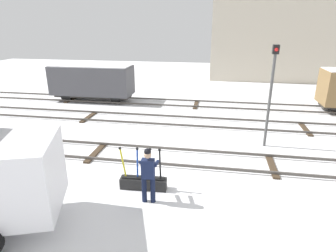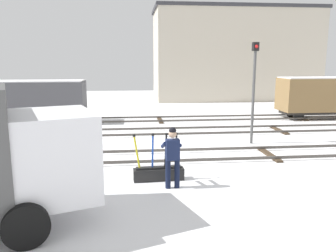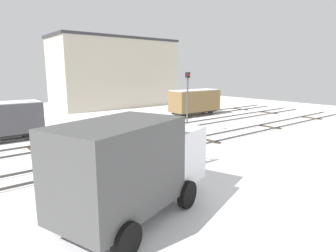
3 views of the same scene
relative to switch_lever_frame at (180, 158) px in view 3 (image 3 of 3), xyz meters
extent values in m
plane|color=white|center=(0.89, 2.28, -0.25)|extent=(60.00, 60.00, 0.00)
cube|color=#4C4742|center=(0.89, 1.56, -0.12)|extent=(44.00, 0.07, 0.10)
cube|color=#4C4742|center=(0.89, 3.00, -0.12)|extent=(44.00, 0.07, 0.10)
cube|color=#423323|center=(-2.63, 2.28, -0.21)|extent=(0.24, 1.94, 0.08)
cube|color=#423323|center=(4.41, 2.28, -0.21)|extent=(0.24, 1.94, 0.08)
cube|color=#423323|center=(11.45, 2.28, -0.21)|extent=(0.24, 1.94, 0.08)
cube|color=#423323|center=(18.49, 2.28, -0.21)|extent=(0.24, 1.94, 0.08)
cube|color=#4C4742|center=(0.89, 6.02, -0.12)|extent=(44.00, 0.07, 0.10)
cube|color=#4C4742|center=(0.89, 7.46, -0.12)|extent=(44.00, 0.07, 0.10)
cube|color=#423323|center=(-4.97, 6.74, -0.21)|extent=(0.24, 1.94, 0.08)
cube|color=#423323|center=(6.76, 6.74, -0.21)|extent=(0.24, 1.94, 0.08)
cube|color=#423323|center=(18.49, 6.74, -0.21)|extent=(0.24, 1.94, 0.08)
cube|color=#4C4742|center=(0.89, 9.69, -0.12)|extent=(44.00, 0.07, 0.10)
cube|color=#4C4742|center=(0.89, 11.13, -0.12)|extent=(44.00, 0.07, 0.10)
cube|color=#423323|center=(0.89, 10.41, -0.21)|extent=(0.24, 1.94, 0.08)
cube|color=#423323|center=(9.69, 10.41, -0.21)|extent=(0.24, 1.94, 0.08)
cube|color=#423323|center=(18.49, 10.41, -0.21)|extent=(0.24, 1.94, 0.08)
cube|color=black|center=(0.00, 0.00, -0.07)|extent=(1.54, 0.44, 0.36)
cube|color=black|center=(0.00, 0.00, 0.14)|extent=(1.38, 0.28, 0.06)
cylinder|color=yellow|center=(-0.64, -0.04, 0.63)|extent=(0.21, 0.07, 1.05)
sphere|color=black|center=(-0.72, -0.04, 1.15)|extent=(0.09, 0.09, 0.09)
cylinder|color=#1E47B7|center=(-0.18, -0.01, 0.63)|extent=(0.08, 0.06, 1.05)
sphere|color=black|center=(-0.17, -0.01, 1.16)|extent=(0.09, 0.09, 0.09)
cylinder|color=black|center=(0.22, 0.01, 0.63)|extent=(0.11, 0.06, 1.05)
sphere|color=black|center=(0.24, 0.01, 1.16)|extent=(0.09, 0.09, 0.09)
cylinder|color=black|center=(0.56, 0.03, 0.63)|extent=(0.09, 0.06, 1.05)
sphere|color=black|center=(0.54, 0.03, 1.16)|extent=(0.09, 0.09, 0.09)
cylinder|color=#111831|center=(0.21, -0.70, 0.16)|extent=(0.15, 0.15, 0.83)
cylinder|color=#111831|center=(0.47, -0.69, 0.16)|extent=(0.15, 0.15, 0.83)
cube|color=#192347|center=(0.34, -0.70, 0.87)|extent=(0.39, 0.26, 0.59)
sphere|color=tan|center=(0.34, -0.70, 1.31)|extent=(0.22, 0.22, 0.22)
sphere|color=black|center=(0.34, -0.70, 1.41)|extent=(0.20, 0.20, 0.20)
cylinder|color=#192347|center=(0.12, -0.45, 0.95)|extent=(0.14, 0.56, 0.31)
cylinder|color=#192347|center=(0.54, -0.42, 0.91)|extent=(0.14, 0.57, 0.24)
cube|color=silver|center=(-2.61, -2.32, 1.25)|extent=(2.48, 2.61, 1.90)
cube|color=black|center=(-1.75, -2.02, 1.58)|extent=(0.62, 1.70, 0.76)
cube|color=#4C4C4C|center=(-5.08, -3.18, 1.55)|extent=(4.23, 3.29, 2.50)
cylinder|color=black|center=(-2.81, -3.58, 0.20)|extent=(0.93, 0.53, 0.90)
cylinder|color=black|center=(-3.55, -1.46, 0.20)|extent=(0.93, 0.53, 0.90)
cylinder|color=black|center=(-5.68, -4.57, 0.20)|extent=(0.93, 0.53, 0.90)
cylinder|color=black|center=(-6.41, -2.45, 0.20)|extent=(0.93, 0.53, 0.90)
cylinder|color=#4C4C4C|center=(4.40, 4.28, 1.73)|extent=(0.12, 0.12, 3.96)
cube|color=black|center=(4.40, 4.28, 3.89)|extent=(0.24, 0.24, 0.36)
sphere|color=red|center=(4.40, 4.15, 3.89)|extent=(0.14, 0.14, 0.14)
cube|color=beige|center=(8.87, 22.41, 3.77)|extent=(14.81, 6.47, 8.05)
cube|color=#38383D|center=(8.87, 22.41, 7.95)|extent=(15.11, 6.60, 0.30)
cube|color=#2D2B28|center=(11.07, 10.41, 0.15)|extent=(5.00, 1.22, 0.20)
cube|color=olive|center=(11.07, 10.41, 1.26)|extent=(5.26, 2.03, 2.01)
cube|color=white|center=(11.07, 10.41, 2.29)|extent=(5.15, 1.95, 0.06)
cylinder|color=black|center=(9.36, 9.86, 0.10)|extent=(0.70, 0.10, 0.70)
cylinder|color=black|center=(9.36, 10.97, 0.10)|extent=(0.70, 0.10, 0.70)
cylinder|color=black|center=(12.77, 9.85, 0.10)|extent=(0.70, 0.10, 0.70)
cylinder|color=black|center=(12.78, 10.96, 0.10)|extent=(0.70, 0.10, 0.70)
cylinder|color=black|center=(-4.48, 9.87, 0.10)|extent=(0.70, 0.10, 0.70)
cylinder|color=black|center=(-4.48, 10.95, 0.10)|extent=(0.70, 0.10, 0.70)
ellipsoid|color=#333338|center=(7.81, 20.97, 8.15)|extent=(0.28, 0.20, 0.11)
sphere|color=#333338|center=(7.91, 21.01, 8.19)|extent=(0.07, 0.07, 0.07)
ellipsoid|color=#333338|center=(15.00, 22.41, 8.15)|extent=(0.28, 0.16, 0.11)
sphere|color=#333338|center=(15.10, 22.39, 8.19)|extent=(0.07, 0.07, 0.07)
camera|label=1|loc=(2.18, -7.92, 4.85)|focal=30.62mm
camera|label=2|loc=(-0.74, -9.87, 3.29)|focal=36.60mm
camera|label=3|loc=(-8.78, -9.99, 4.16)|focal=30.60mm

